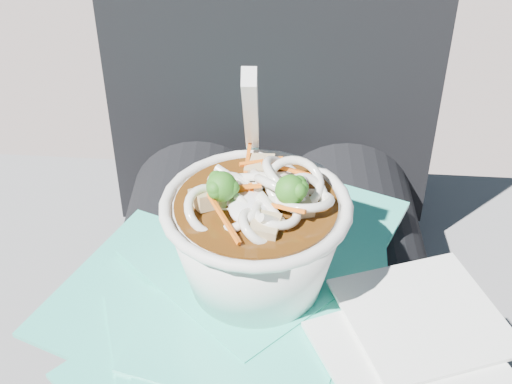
{
  "coord_description": "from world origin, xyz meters",
  "views": [
    {
      "loc": [
        -0.0,
        -0.41,
        1.03
      ],
      "look_at": [
        -0.01,
        0.0,
        0.73
      ],
      "focal_mm": 50.0,
      "sensor_mm": 36.0,
      "label": 1
    }
  ],
  "objects_px": {
    "person_body": "(271,269)",
    "lap": "(270,359)",
    "udon_bowl": "(257,231)",
    "plastic_bag": "(242,303)"
  },
  "relations": [
    {
      "from": "lap",
      "to": "person_body",
      "type": "distance_m",
      "value": 0.09
    },
    {
      "from": "plastic_bag",
      "to": "udon_bowl",
      "type": "xyz_separation_m",
      "value": [
        0.01,
        0.02,
        0.06
      ]
    },
    {
      "from": "plastic_bag",
      "to": "lap",
      "type": "bearing_deg",
      "value": 31.87
    },
    {
      "from": "person_body",
      "to": "udon_bowl",
      "type": "height_order",
      "value": "person_body"
    },
    {
      "from": "person_body",
      "to": "udon_bowl",
      "type": "xyz_separation_m",
      "value": [
        -0.01,
        -0.09,
        0.12
      ]
    },
    {
      "from": "lap",
      "to": "plastic_bag",
      "type": "bearing_deg",
      "value": -148.13
    },
    {
      "from": "person_body",
      "to": "lap",
      "type": "bearing_deg",
      "value": -90.0
    },
    {
      "from": "lap",
      "to": "plastic_bag",
      "type": "height_order",
      "value": "plastic_bag"
    },
    {
      "from": "person_body",
      "to": "udon_bowl",
      "type": "distance_m",
      "value": 0.15
    },
    {
      "from": "lap",
      "to": "udon_bowl",
      "type": "bearing_deg",
      "value": 157.43
    }
  ]
}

